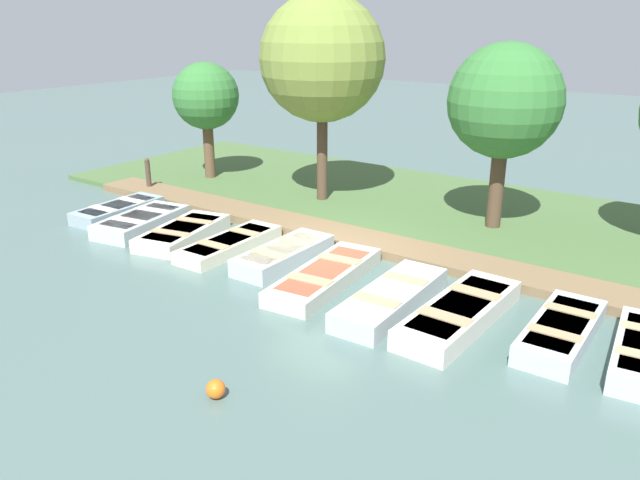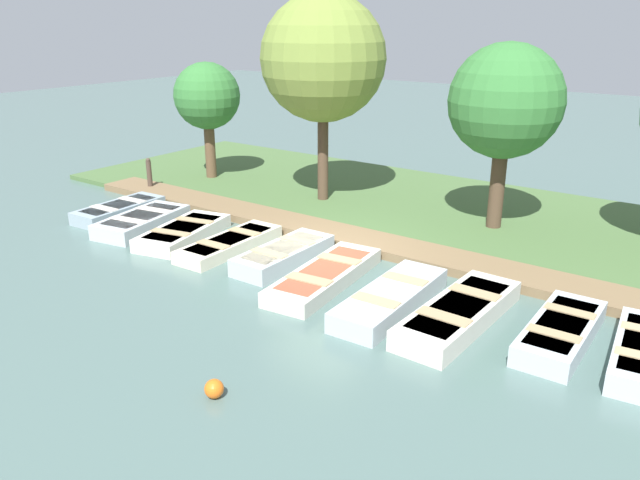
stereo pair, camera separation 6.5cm
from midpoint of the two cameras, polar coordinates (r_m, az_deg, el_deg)
The scene contains 17 objects.
ground_plane at distance 15.23m, azimuth 0.09°, elevation -1.71°, with size 80.00×80.00×0.00m, color #4C6660.
shore_bank at distance 19.27m, azimuth 8.78°, elevation 2.97°, with size 8.00×24.00×0.16m.
dock_walkway at distance 16.30m, azimuth 3.00°, elevation 0.14°, with size 1.26×19.38×0.22m.
rowboat_0 at distance 19.32m, azimuth -18.05°, elevation 2.62°, with size 2.78×1.20×0.40m.
rowboat_1 at distance 17.96m, azimuth -16.11°, elevation 1.61°, with size 2.90×1.70×0.44m.
rowboat_2 at distance 16.90m, azimuth -12.54°, elevation 0.67°, with size 3.04×1.80×0.37m.
rowboat_3 at distance 15.91m, azimuth -8.40°, elevation -0.34°, with size 3.08×1.07×0.34m.
rowboat_4 at distance 14.90m, azimuth -3.45°, elevation -1.34°, with size 2.81×1.05×0.44m.
rowboat_5 at distance 13.79m, azimuth 0.32°, elevation -3.29°, with size 3.62×1.46×0.36m.
rowboat_6 at distance 12.71m, azimuth 6.38°, elevation -5.32°, with size 3.31×1.13×0.44m.
rowboat_7 at distance 12.34m, azimuth 12.50°, elevation -6.54°, with size 3.54×1.19×0.43m.
rowboat_8 at distance 12.21m, azimuth 21.06°, elevation -7.78°, with size 2.81×1.04×0.42m.
mooring_post_near at distance 21.62m, azimuth -15.51°, elevation 5.73°, with size 0.17×0.17×1.17m.
buoy at distance 10.05m, azimuth -9.71°, elevation -13.28°, with size 0.31×0.31×0.31m.
park_tree_far_left at distance 22.25m, azimuth -10.48°, elevation 12.71°, with size 2.27×2.27×4.14m.
park_tree_left at distance 18.95m, azimuth 0.11°, elevation 16.23°, with size 3.70×3.70×6.27m.
park_tree_center at distance 17.00m, azimuth 16.44°, elevation 11.98°, with size 2.94×2.94×5.01m.
Camera 1 is at (11.55, 8.21, 5.60)m, focal length 35.00 mm.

